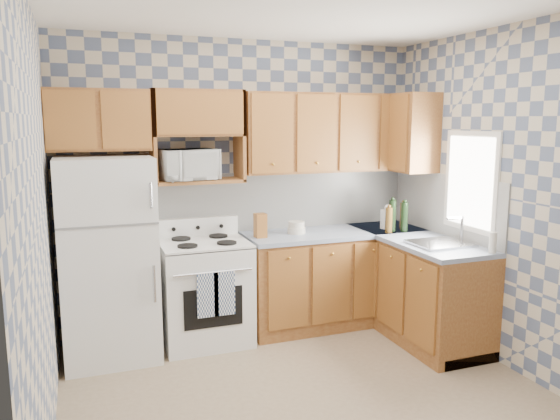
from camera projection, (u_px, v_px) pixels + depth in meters
The scene contains 30 objects.
floor at pixel (310, 398), 3.91m from camera, with size 3.40×3.40×0.00m, color #7C654C.
back_wall at pixel (244, 186), 5.17m from camera, with size 3.40×0.02×2.70m, color slate.
right_wall at pixel (510, 200), 4.27m from camera, with size 0.02×3.20×2.70m, color slate.
backsplash_back at pixel (284, 200), 5.32m from camera, with size 2.60×0.01×0.56m, color silver.
backsplash_right at pixel (444, 204), 5.03m from camera, with size 0.01×1.60×0.56m, color silver.
refrigerator at pixel (108, 259), 4.49m from camera, with size 0.75×0.70×1.68m, color silver.
stove_body at pixel (205, 293), 4.85m from camera, with size 0.76×0.65×0.90m, color silver.
cooktop at pixel (204, 243), 4.78m from camera, with size 0.76×0.65×0.03m, color silver.
backguard at pixel (197, 227), 5.02m from camera, with size 0.76×0.08×0.17m, color silver.
dish_towel_left at pixel (208, 295), 4.50m from camera, with size 0.18×0.03×0.38m, color navy.
dish_towel_right at pixel (224, 293), 4.55m from camera, with size 0.18×0.03×0.38m, color navy.
base_cabinets_back at pixel (335, 279), 5.32m from camera, with size 1.75×0.60×0.88m, color brown.
base_cabinets_right at pixel (414, 287), 5.06m from camera, with size 0.60×1.60×0.88m, color brown.
countertop_back at pixel (336, 233), 5.24m from camera, with size 1.77×0.63×0.04m, color gray.
countertop_right at pixel (416, 239), 4.98m from camera, with size 0.63×1.60×0.04m, color gray.
upper_cabinets_back at pixel (331, 133), 5.22m from camera, with size 1.75×0.33×0.74m, color brown.
upper_cabinets_fridge at pixel (98, 120), 4.47m from camera, with size 0.82×0.33×0.50m, color brown.
upper_cabinets_right at pixel (405, 133), 5.29m from camera, with size 0.33×0.70×0.74m, color brown.
microwave_shelf at pixel (198, 181), 4.84m from camera, with size 0.80×0.33×0.03m, color brown.
microwave at pixel (188, 165), 4.77m from camera, with size 0.49×0.33×0.27m, color silver.
sink at pixel (440, 244), 4.66m from camera, with size 0.48×0.40×0.03m, color #B7B7BC.
window at pixel (471, 181), 4.67m from camera, with size 0.02×0.66×0.86m, color silver.
bottle_0 at pixel (392, 216), 5.20m from camera, with size 0.07×0.07×0.30m, color black.
bottle_1 at pixel (404, 217), 5.19m from camera, with size 0.07×0.07×0.28m, color black.
bottle_2 at pixel (403, 216), 5.29m from camera, with size 0.07×0.07×0.26m, color #573B16.
bottle_3 at pixel (389, 220), 5.13m from camera, with size 0.07×0.07×0.24m, color #573B16.
knife_block at pixel (260, 225), 4.92m from camera, with size 0.10×0.10×0.22m, color brown.
electric_kettle at pixel (388, 219), 5.34m from camera, with size 0.14×0.14×0.18m, color silver.
food_containers at pixel (296, 227), 5.11m from camera, with size 0.17×0.17×0.11m, color beige, non-canonical shape.
soap_bottle at pixel (493, 243), 4.34m from camera, with size 0.06×0.06×0.17m, color beige.
Camera 1 is at (-1.47, -3.33, 1.97)m, focal length 35.00 mm.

